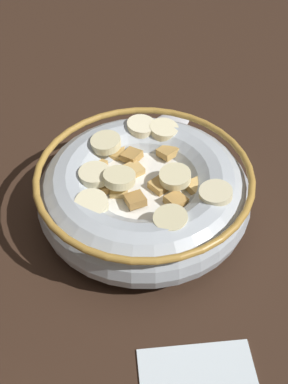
% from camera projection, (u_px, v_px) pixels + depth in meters
% --- Properties ---
extents(ground_plane, '(1.25, 1.25, 0.02)m').
position_uv_depth(ground_plane, '(144.00, 222.00, 0.45)').
color(ground_plane, '#332116').
extents(cereal_bowl, '(0.19, 0.19, 0.06)m').
position_uv_depth(cereal_bowl, '(144.00, 192.00, 0.43)').
color(cereal_bowl, '#B2BCC6').
rests_on(cereal_bowl, ground_plane).
extents(spoon, '(0.15, 0.11, 0.01)m').
position_uv_depth(spoon, '(156.00, 128.00, 0.53)').
color(spoon, silver).
rests_on(spoon, ground_plane).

